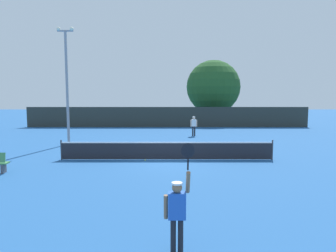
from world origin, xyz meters
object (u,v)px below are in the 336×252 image
at_px(player_serving, 177,207).
at_px(player_receiving, 194,124).
at_px(light_pole, 67,78).
at_px(parked_car_mid, 245,116).
at_px(tennis_ball, 145,160).
at_px(large_tree, 213,87).
at_px(parked_car_near, 103,117).

distance_m(player_serving, player_receiving, 19.28).
distance_m(player_receiving, light_pole, 10.83).
distance_m(player_receiving, parked_car_mid, 16.98).
relative_size(player_serving, player_receiving, 1.45).
relative_size(tennis_ball, large_tree, 0.01).
height_order(player_receiving, parked_car_mid, parked_car_mid).
relative_size(player_receiving, tennis_ball, 24.51).
height_order(player_serving, parked_car_near, player_serving).
height_order(large_tree, parked_car_mid, large_tree).
relative_size(player_receiving, parked_car_near, 0.38).
height_order(parked_car_near, parked_car_mid, same).
distance_m(player_serving, large_tree, 32.31).
relative_size(player_serving, light_pole, 0.30).
height_order(player_receiving, large_tree, large_tree).
height_order(player_serving, light_pole, light_pole).
relative_size(tennis_ball, parked_car_mid, 0.02).
distance_m(large_tree, parked_car_near, 14.36).
xyz_separation_m(player_receiving, parked_car_near, (-10.38, 12.51, -0.25)).
bearing_deg(tennis_ball, light_pole, 137.00).
distance_m(player_serving, light_pole, 16.89).
bearing_deg(tennis_ball, large_tree, 72.80).
bearing_deg(large_tree, player_receiving, -105.58).
distance_m(tennis_ball, parked_car_mid, 27.26).
distance_m(player_receiving, parked_car_near, 16.26).
bearing_deg(player_receiving, parked_car_near, -50.31).
bearing_deg(tennis_ball, player_receiving, 70.77).
height_order(tennis_ball, light_pole, light_pole).
xyz_separation_m(light_pole, parked_car_mid, (17.43, 19.22, -3.85)).
bearing_deg(player_receiving, parked_car_mid, -118.86).
bearing_deg(parked_car_near, player_serving, -68.20).
distance_m(large_tree, parked_car_mid, 6.48).
relative_size(tennis_ball, light_pole, 0.01).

